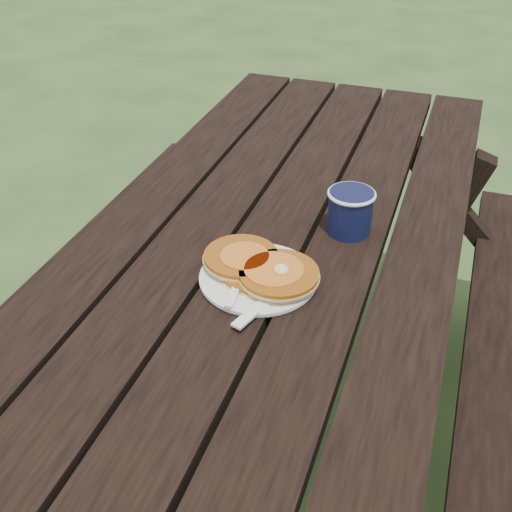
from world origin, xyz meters
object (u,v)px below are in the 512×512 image
(coffee_cup, at_px, (350,209))
(pancake_stack, at_px, (261,267))
(plate, at_px, (258,278))
(picnic_table, at_px, (271,364))

(coffee_cup, bearing_deg, pancake_stack, -119.18)
(plate, height_order, coffee_cup, coffee_cup)
(picnic_table, height_order, plate, plate)
(plate, distance_m, coffee_cup, 0.26)
(pancake_stack, height_order, coffee_cup, coffee_cup)
(plate, height_order, pancake_stack, pancake_stack)
(plate, bearing_deg, coffee_cup, 61.44)
(plate, relative_size, pancake_stack, 0.94)
(picnic_table, bearing_deg, plate, -81.83)
(picnic_table, relative_size, pancake_stack, 7.91)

